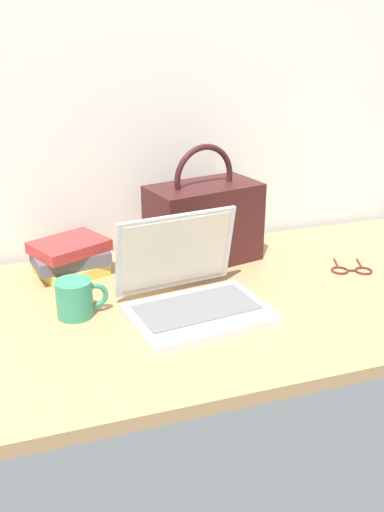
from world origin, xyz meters
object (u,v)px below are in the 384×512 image
Objects in this scene: book_stack at (70,257)px; handbag at (204,222)px; laptop at (191,292)px; coffee_mug at (76,298)px; eyeglasses at (351,270)px.

handbag is at bearing -3.97° from book_stack.
handbag reaches higher than laptop.
coffee_mug is 0.54× the size of book_stack.
laptop reaches higher than book_stack.
book_stack reaches higher than coffee_mug.
laptop is 2.59× the size of eyeglasses.
laptop is 0.38m from book_stack.
handbag is (0.13, 0.27, 0.07)m from laptop.
laptop reaches higher than coffee_mug.
coffee_mug reaches higher than eyeglasses.
eyeglasses is (0.48, 0.07, -0.04)m from laptop.
laptop is 2.80× the size of coffee_mug.
coffee_mug is at bearing -94.48° from book_stack.
eyeglasses is (0.74, 0.01, -0.04)m from coffee_mug.
handbag is 0.37m from book_stack.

